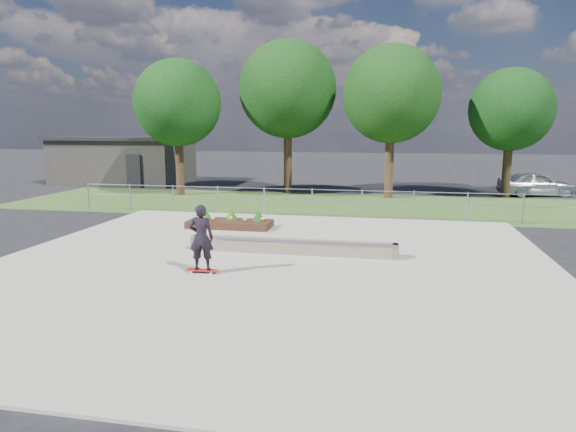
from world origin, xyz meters
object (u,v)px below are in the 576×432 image
Objects in this scene: planter_bed at (230,222)px; parked_car at (536,184)px; grind_ledge at (292,247)px; skateboarder at (201,238)px.

parked_car is (13.25, 11.73, 0.41)m from planter_bed.
planter_bed reaches higher than grind_ledge.
planter_bed is 17.70m from parked_car.
grind_ledge is at bearing 134.23° from parked_car.
parked_car is (12.14, 17.51, -0.30)m from skateboarder.
planter_bed is 0.78× the size of parked_car.
skateboarder is at bearing 133.79° from parked_car.
skateboarder reaches higher than parked_car.
grind_ledge is 3.48× the size of skateboarder.
skateboarder is 21.31m from parked_car.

